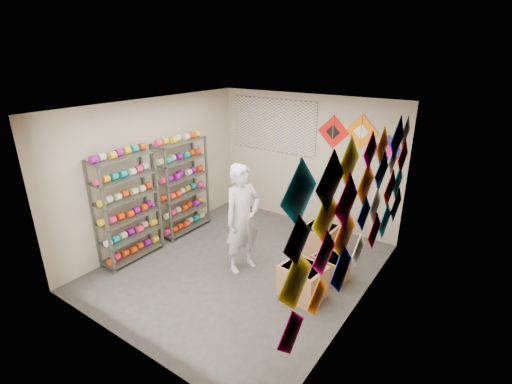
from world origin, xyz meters
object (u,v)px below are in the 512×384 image
Objects in this scene: shelf_rack_back at (182,187)px; shopkeeper at (243,219)px; carton_b at (330,268)px; carton_c at (319,240)px; carton_a at (303,281)px; shelf_rack_front at (127,208)px.

shopkeeper is (1.83, -0.46, -0.03)m from shelf_rack_back.
carton_c is (-0.51, 0.66, 0.06)m from carton_b.
shopkeeper is at bearing -179.06° from carton_a.
shelf_rack_back is at bearing -169.22° from carton_b.
carton_c is (-0.36, 1.31, 0.01)m from carton_a.
shopkeeper is at bearing -123.21° from carton_c.
shelf_rack_back is 3.16× the size of carton_c.
shelf_rack_front is 3.09× the size of carton_a.
carton_b is (3.17, 0.08, -0.74)m from shelf_rack_back.
carton_b is 0.84× the size of carton_c.
shelf_rack_front is 3.54m from carton_b.
shelf_rack_front is at bearing -90.00° from shelf_rack_back.
shelf_rack_back is (0.00, 1.30, 0.00)m from shelf_rack_front.
shopkeeper is 3.00× the size of carton_a.
carton_a is (1.19, -0.12, -0.67)m from shopkeeper.
carton_b is at bearing 83.42° from carton_a.
shelf_rack_front is 3.43m from carton_c.
carton_c is at bearing 15.48° from shelf_rack_back.
carton_a is at bearing -10.76° from shelf_rack_back.
shelf_rack_front is 2.01m from shopkeeper.
carton_c reaches higher than carton_a.
shopkeeper is at bearing -148.86° from carton_b.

